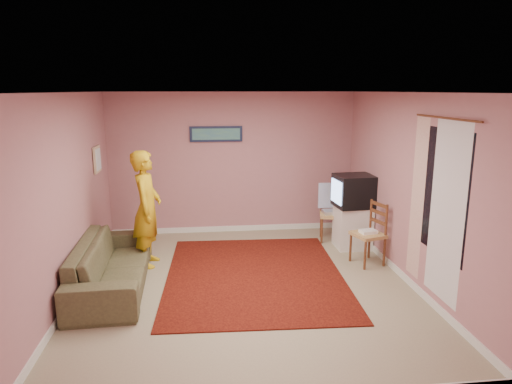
{
  "coord_description": "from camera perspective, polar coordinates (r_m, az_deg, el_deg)",
  "views": [
    {
      "loc": [
        -0.53,
        -5.82,
        2.63
      ],
      "look_at": [
        0.21,
        0.6,
        1.18
      ],
      "focal_mm": 32.0,
      "sensor_mm": 36.0,
      "label": 1
    }
  ],
  "objects": [
    {
      "name": "ground",
      "position": [
        6.41,
        -1.3,
        -11.57
      ],
      "size": [
        5.0,
        5.0,
        0.0
      ],
      "primitive_type": "plane",
      "color": "gray",
      "rests_on": "ground"
    },
    {
      "name": "wall_back",
      "position": [
        8.45,
        -2.91,
        3.58
      ],
      "size": [
        4.5,
        0.02,
        2.6
      ],
      "primitive_type": "cube",
      "color": "#AD7277",
      "rests_on": "ground"
    },
    {
      "name": "wall_front",
      "position": [
        3.62,
        2.29,
        -8.93
      ],
      "size": [
        4.5,
        0.02,
        2.6
      ],
      "primitive_type": "cube",
      "color": "#AD7277",
      "rests_on": "ground"
    },
    {
      "name": "wall_left",
      "position": [
        6.22,
        -22.48,
        -0.68
      ],
      "size": [
        0.02,
        5.0,
        2.6
      ],
      "primitive_type": "cube",
      "color": "#AD7277",
      "rests_on": "ground"
    },
    {
      "name": "wall_right",
      "position": [
        6.59,
        18.53,
        0.34
      ],
      "size": [
        0.02,
        5.0,
        2.6
      ],
      "primitive_type": "cube",
      "color": "#AD7277",
      "rests_on": "ground"
    },
    {
      "name": "ceiling",
      "position": [
        5.85,
        -1.43,
        12.36
      ],
      "size": [
        4.5,
        5.0,
        0.02
      ],
      "primitive_type": "cube",
      "color": "silver",
      "rests_on": "wall_back"
    },
    {
      "name": "baseboard_back",
      "position": [
        8.72,
        -2.81,
        -4.57
      ],
      "size": [
        4.5,
        0.02,
        0.1
      ],
      "primitive_type": "cube",
      "color": "silver",
      "rests_on": "ground"
    },
    {
      "name": "baseboard_left",
      "position": [
        6.6,
        -21.47,
        -11.3
      ],
      "size": [
        0.02,
        5.0,
        0.1
      ],
      "primitive_type": "cube",
      "color": "silver",
      "rests_on": "ground"
    },
    {
      "name": "baseboard_right",
      "position": [
        6.94,
        17.72,
        -9.79
      ],
      "size": [
        0.02,
        5.0,
        0.1
      ],
      "primitive_type": "cube",
      "color": "silver",
      "rests_on": "ground"
    },
    {
      "name": "window",
      "position": [
        5.77,
        22.3,
        -0.11
      ],
      "size": [
        0.01,
        1.1,
        1.5
      ],
      "primitive_type": "cube",
      "color": "black",
      "rests_on": "wall_right"
    },
    {
      "name": "curtain_sheer",
      "position": [
        5.68,
        22.73,
        -2.41
      ],
      "size": [
        0.01,
        0.75,
        2.1
      ],
      "primitive_type": "cube",
      "color": "silver",
      "rests_on": "wall_right"
    },
    {
      "name": "curtain_floral",
      "position": [
        6.27,
        19.54,
        -0.79
      ],
      "size": [
        0.01,
        0.35,
        2.1
      ],
      "primitive_type": "cube",
      "color": "silver",
      "rests_on": "wall_right"
    },
    {
      "name": "curtain_rod",
      "position": [
        5.64,
        22.65,
        8.54
      ],
      "size": [
        0.02,
        1.4,
        0.02
      ],
      "primitive_type": "cylinder",
      "rotation": [
        1.57,
        0.0,
        0.0
      ],
      "color": "brown",
      "rests_on": "wall_right"
    },
    {
      "name": "picture_back",
      "position": [
        8.33,
        -5.01,
        7.23
      ],
      "size": [
        0.95,
        0.04,
        0.28
      ],
      "color": "#141B37",
      "rests_on": "wall_back"
    },
    {
      "name": "picture_left",
      "position": [
        7.69,
        -19.23,
        3.87
      ],
      "size": [
        0.04,
        0.38,
        0.42
      ],
      "color": "#CCB28C",
      "rests_on": "wall_left"
    },
    {
      "name": "area_rug",
      "position": [
        6.72,
        -0.19,
        -10.31
      ],
      "size": [
        2.63,
        3.23,
        0.02
      ],
      "primitive_type": "cube",
      "rotation": [
        0.0,
        0.0,
        -0.04
      ],
      "color": "black",
      "rests_on": "ground"
    },
    {
      "name": "tv_cabinet",
      "position": [
        7.93,
        11.98,
        -4.28
      ],
      "size": [
        0.56,
        0.51,
        0.72
      ],
      "primitive_type": "cube",
      "color": "white",
      "rests_on": "ground"
    },
    {
      "name": "crt_tv",
      "position": [
        7.77,
        12.15,
        0.14
      ],
      "size": [
        0.67,
        0.61,
        0.54
      ],
      "rotation": [
        0.0,
        0.0,
        0.08
      ],
      "color": "black",
      "rests_on": "tv_cabinet"
    },
    {
      "name": "chair_a",
      "position": [
        8.14,
        9.58,
        -2.01
      ],
      "size": [
        0.52,
        0.5,
        0.53
      ],
      "rotation": [
        0.0,
        0.0,
        -0.22
      ],
      "color": "tan",
      "rests_on": "ground"
    },
    {
      "name": "dvd_player",
      "position": [
        8.16,
        9.56,
        -2.47
      ],
      "size": [
        0.35,
        0.26,
        0.06
      ],
      "primitive_type": "cube",
      "rotation": [
        0.0,
        0.0,
        0.04
      ],
      "color": "silver",
      "rests_on": "chair_a"
    },
    {
      "name": "blue_throw",
      "position": [
        8.28,
        9.27,
        -0.4
      ],
      "size": [
        0.43,
        0.05,
        0.45
      ],
      "primitive_type": "cube",
      "color": "#94AFF2",
      "rests_on": "chair_a"
    },
    {
      "name": "chair_b",
      "position": [
        7.16,
        13.88,
        -4.27
      ],
      "size": [
        0.52,
        0.54,
        0.52
      ],
      "rotation": [
        0.0,
        0.0,
        -1.28
      ],
      "color": "tan",
      "rests_on": "ground"
    },
    {
      "name": "game_console",
      "position": [
        7.18,
        13.85,
        -4.82
      ],
      "size": [
        0.27,
        0.22,
        0.05
      ],
      "primitive_type": "cube",
      "rotation": [
        0.0,
        0.0,
        0.18
      ],
      "color": "white",
      "rests_on": "chair_b"
    },
    {
      "name": "sofa",
      "position": [
        6.52,
        -17.57,
        -8.63
      ],
      "size": [
        0.96,
        2.28,
        0.66
      ],
      "primitive_type": "imported",
      "rotation": [
        0.0,
        0.0,
        1.61
      ],
      "color": "brown",
      "rests_on": "ground"
    },
    {
      "name": "person",
      "position": [
        7.05,
        -13.47,
        -2.05
      ],
      "size": [
        0.47,
        0.68,
        1.77
      ],
      "primitive_type": "imported",
      "rotation": [
        0.0,
        0.0,
        1.49
      ],
      "color": "#C39812",
      "rests_on": "ground"
    }
  ]
}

